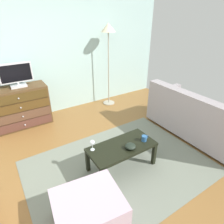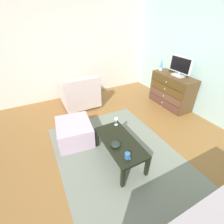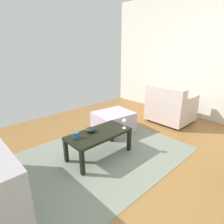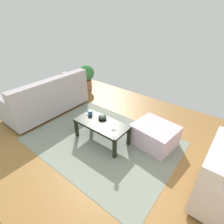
{
  "view_description": "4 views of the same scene",
  "coord_description": "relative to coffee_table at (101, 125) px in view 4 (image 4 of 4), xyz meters",
  "views": [
    {
      "loc": [
        -1.06,
        -1.96,
        2.07
      ],
      "look_at": [
        0.28,
        0.13,
        0.76
      ],
      "focal_mm": 30.81,
      "sensor_mm": 36.0,
      "label": 1
    },
    {
      "loc": [
        1.77,
        -1.15,
        2.04
      ],
      "look_at": [
        -0.01,
        -0.23,
        0.79
      ],
      "focal_mm": 25.19,
      "sensor_mm": 36.0,
      "label": 2
    },
    {
      "loc": [
        1.78,
        1.73,
        1.59
      ],
      "look_at": [
        0.17,
        0.01,
        0.76
      ],
      "focal_mm": 29.91,
      "sensor_mm": 36.0,
      "label": 3
    },
    {
      "loc": [
        -1.47,
        1.64,
        2.11
      ],
      "look_at": [
        -0.11,
        -0.09,
        0.79
      ],
      "focal_mm": 27.91,
      "sensor_mm": 36.0,
      "label": 4
    }
  ],
  "objects": [
    {
      "name": "couch_large",
      "position": [
        1.65,
        -0.02,
        0.0
      ],
      "size": [
        0.85,
        1.83,
        0.86
      ],
      "color": "#332319",
      "rests_on": "ground_plane"
    },
    {
      "name": "mug",
      "position": [
        0.34,
        -0.08,
        0.09
      ],
      "size": [
        0.11,
        0.08,
        0.08
      ],
      "color": "#2B5A90",
      "rests_on": "coffee_table"
    },
    {
      "name": "wine_glass",
      "position": [
        -0.39,
        0.15,
        0.17
      ],
      "size": [
        0.07,
        0.07,
        0.16
      ],
      "color": "silver",
      "rests_on": "coffee_table"
    },
    {
      "name": "ground_plane",
      "position": [
        -0.22,
        0.21,
        -0.36
      ],
      "size": [
        5.56,
        4.8,
        0.05
      ],
      "primitive_type": "cube",
      "color": "brown"
    },
    {
      "name": "area_rug",
      "position": [
        -0.02,
        0.01,
        -0.33
      ],
      "size": [
        2.6,
        1.9,
        0.01
      ],
      "primitive_type": "cube",
      "color": "slate",
      "rests_on": "ground_plane"
    },
    {
      "name": "potted_plant",
      "position": [
        1.91,
        -1.54,
        0.1
      ],
      "size": [
        0.44,
        0.44,
        0.72
      ],
      "color": "brown",
      "rests_on": "ground_plane"
    },
    {
      "name": "coffee_table",
      "position": [
        0.0,
        0.0,
        0.0
      ],
      "size": [
        0.96,
        0.46,
        0.39
      ],
      "color": "black",
      "rests_on": "ground_plane"
    },
    {
      "name": "ottoman",
      "position": [
        -0.79,
        -0.51,
        -0.15
      ],
      "size": [
        0.77,
        0.68,
        0.38
      ],
      "primitive_type": "cube",
      "rotation": [
        0.0,
        0.0,
        -0.12
      ],
      "color": "#B79EB2",
      "rests_on": "ground_plane"
    },
    {
      "name": "bowl_decorative",
      "position": [
        0.07,
        -0.11,
        0.09
      ],
      "size": [
        0.15,
        0.15,
        0.07
      ],
      "primitive_type": "ellipsoid",
      "color": "black",
      "rests_on": "coffee_table"
    }
  ]
}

